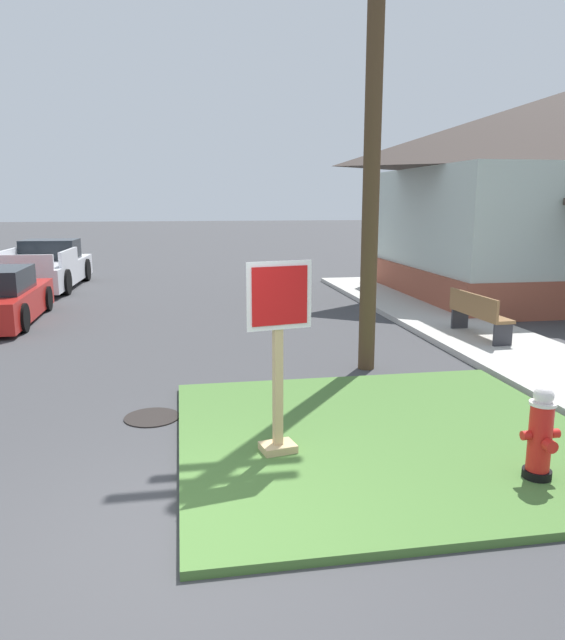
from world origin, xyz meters
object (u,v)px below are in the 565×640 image
Objects in this scene: pickup_truck_white at (47,268)px; fire_hydrant at (540,435)px; stop_sign at (278,363)px; street_bench at (478,313)px; utility_pole at (374,76)px; manhole_cover at (152,417)px.

fire_hydrant is at bearing -63.30° from pickup_truck_white.
stop_sign reaches higher than street_bench.
stop_sign is (-2.37, 1.03, 0.54)m from fire_hydrant.
street_bench is (9.83, -9.35, -0.02)m from pickup_truck_white.
stop_sign is at bearing -69.70° from pickup_truck_white.
pickup_truck_white is 3.10× the size of street_bench.
pickup_truck_white is 13.48m from utility_pole.
pickup_truck_white is (-7.52, 14.96, 0.10)m from fire_hydrant.
utility_pole is at bearing 27.11° from manhole_cover.
fire_hydrant is at bearing -85.00° from utility_pole.
utility_pole is (2.00, 3.20, 3.50)m from stop_sign.
manhole_cover is at bearing 133.46° from stop_sign.
stop_sign is at bearing -121.99° from utility_pole.
pickup_truck_white reaches higher than manhole_cover.
stop_sign is 2.28m from manhole_cover.
stop_sign is 14.86m from pickup_truck_white.
fire_hydrant is 0.11× the size of utility_pole.
manhole_cover is at bearing -73.20° from pickup_truck_white.
utility_pole is (7.15, -10.73, 3.94)m from pickup_truck_white.
pickup_truck_white is at bearing 106.80° from manhole_cover.
utility_pole reaches higher than stop_sign.
utility_pole is at bearing 95.00° from fire_hydrant.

